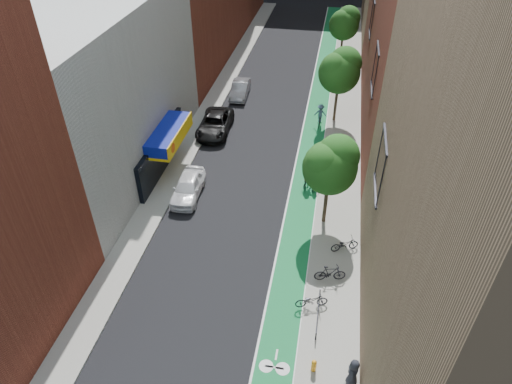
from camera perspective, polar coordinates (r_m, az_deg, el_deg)
The scene contains 20 objects.
ground at distance 24.51m, azimuth -7.05°, elevation -17.53°, with size 160.00×160.00×0.00m, color black.
bike_lane at distance 43.96m, azimuth 7.70°, elevation 10.18°, with size 2.00×68.00×0.01m, color #147233.
sidewalk_left at distance 45.35m, azimuth -5.21°, elevation 11.36°, with size 2.00×68.00×0.15m, color gray.
sidewalk_right at distance 43.92m, azimuth 11.00°, elevation 9.89°, with size 3.00×68.00×0.15m, color gray.
building_left_white at distance 34.63m, azimuth -19.18°, elevation 11.64°, with size 8.00×20.00×12.00m, color silver.
building_right_near_tan at distance 19.85m, azimuth 27.93°, elevation -1.10°, with size 8.00×20.00×18.00m, color #8C6B4C.
tree_near at distance 27.77m, azimuth 9.35°, elevation 3.49°, with size 3.40×3.36×6.42m.
tree_mid at distance 40.10m, azimuth 10.48°, elevation 14.84°, with size 3.55×3.53×6.74m.
tree_far at distance 53.44m, azimuth 11.03°, elevation 20.09°, with size 3.30×3.25×6.21m.
parked_car_white at distance 32.36m, azimuth -8.51°, elevation 0.64°, with size 1.81×4.49×1.53m, color white.
parked_car_black at distance 39.76m, azimuth -5.15°, elevation 8.49°, with size 2.55×5.52×1.54m, color black.
parked_car_silver at distance 45.89m, azimuth -2.00°, elevation 12.72°, with size 1.53×4.39×1.45m, color gray.
cyclist_lane_near at distance 33.19m, azimuth 6.43°, elevation 2.16°, with size 0.94×1.63×2.04m.
cyclist_lane_mid at distance 33.21m, azimuth 7.41°, elevation 1.74°, with size 0.98×1.89×1.97m.
cyclist_lane_far at distance 40.91m, azimuth 8.02°, elevation 9.38°, with size 1.08×1.57×2.00m.
parked_bike_near at distance 25.12m, azimuth 6.96°, elevation -13.29°, with size 0.62×1.77×0.93m, color black.
parked_bike_mid at distance 26.43m, azimuth 9.24°, elevation -9.99°, with size 0.51×1.81×1.09m, color black.
parked_bike_far at distance 28.35m, azimuth 11.03°, elevation -6.43°, with size 0.61×1.75×0.92m, color black.
pedestrian at distance 22.54m, azimuth 12.04°, elevation -21.23°, with size 0.83×0.54×1.69m, color black.
fire_hydrant at distance 23.00m, azimuth 7.25°, elevation -20.69°, with size 0.25×0.25×0.73m.
Camera 1 is at (5.35, -13.13, 19.99)m, focal length 32.00 mm.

